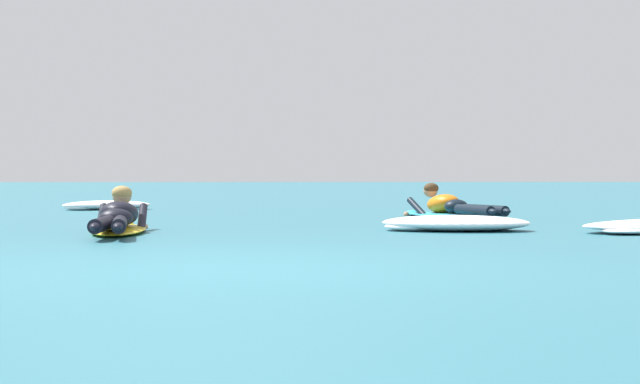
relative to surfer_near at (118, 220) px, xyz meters
name	(u,v)px	position (x,y,z in m)	size (l,w,h in m)	color
ground_plane	(250,211)	(1.26, 6.20, -0.14)	(120.00, 120.00, 0.00)	#2D6B7A
surfer_near	(118,220)	(0.00, 0.00, 0.00)	(0.69, 2.52, 0.55)	yellow
surfer_far	(449,208)	(4.10, 3.39, -0.01)	(1.24, 2.58, 0.53)	#2DB2D1
whitewater_front	(107,205)	(-1.23, 6.87, -0.07)	(1.64, 1.11, 0.16)	white
whitewater_mid_right	(456,223)	(3.61, 0.33, -0.06)	(1.75, 1.20, 0.17)	white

